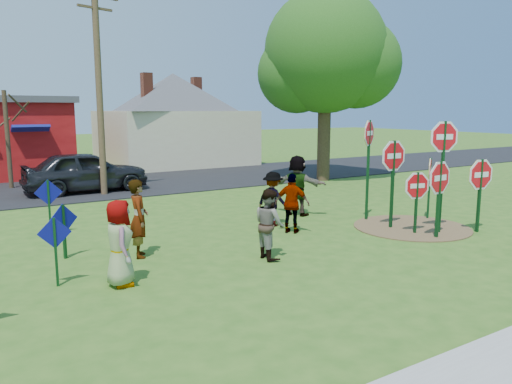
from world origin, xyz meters
TOP-DOWN VIEW (x-y plane):
  - ground at (0.00, 0.00)m, footprint 120.00×120.00m
  - road at (0.00, 11.50)m, footprint 120.00×7.50m
  - dirt_patch at (4.50, -1.00)m, footprint 3.20×3.20m
  - cream_house at (5.50, 18.00)m, footprint 9.40×9.40m
  - stop_sign_a at (4.02, -1.51)m, footprint 0.95×0.28m
  - stop_sign_b at (4.13, 0.40)m, footprint 0.95×0.47m
  - stop_sign_c at (4.64, -1.79)m, footprint 1.08×0.35m
  - stop_sign_d at (5.82, -0.48)m, footprint 0.78×0.54m
  - stop_sign_e at (4.13, -2.12)m, footprint 1.16×0.11m
  - stop_sign_f at (5.62, -2.27)m, footprint 1.12×0.19m
  - stop_sign_g at (3.96, -0.71)m, footprint 1.15×0.08m
  - blue_diamond_b at (-4.85, -0.63)m, footprint 0.60×0.10m
  - blue_diamond_c at (-4.35, 1.13)m, footprint 0.66×0.27m
  - blue_diamond_d at (-4.22, 3.55)m, footprint 0.69×0.12m
  - person_a at (-3.83, -1.22)m, footprint 0.63×0.87m
  - person_b at (-2.89, 0.39)m, footprint 0.57×0.73m
  - person_c at (-0.49, -1.26)m, footprint 0.66×0.81m
  - person_d at (1.34, 1.29)m, footprint 0.88×1.14m
  - person_e at (1.31, 0.33)m, footprint 0.90×0.98m
  - person_f at (2.80, 2.09)m, footprint 1.39×1.79m
  - suv at (-1.69, 10.11)m, footprint 4.78×1.95m
  - utility_pole at (-1.27, 9.10)m, footprint 1.89×0.66m
  - leafy_tree at (8.75, 7.77)m, footprint 6.10×5.56m
  - bare_tree_east at (-4.13, 12.72)m, footprint 1.80×1.80m

SIDE VIEW (x-z plane):
  - ground at x=0.00m, z-range 0.00..0.00m
  - dirt_patch at x=4.50m, z-range 0.00..0.03m
  - road at x=0.00m, z-range 0.00..0.04m
  - blue_diamond_c at x=-4.35m, z-range 0.14..1.38m
  - person_d at x=1.34m, z-range 0.00..1.55m
  - person_c at x=-0.49m, z-range 0.00..1.57m
  - person_e at x=1.31m, z-range 0.00..1.61m
  - person_a at x=-3.83m, z-range 0.00..1.64m
  - blue_diamond_b at x=-4.85m, z-range 0.17..1.50m
  - suv at x=-1.69m, z-range 0.04..1.67m
  - person_b at x=-2.89m, z-range 0.00..1.76m
  - blue_diamond_d at x=-4.22m, z-range 0.18..1.67m
  - person_f at x=2.80m, z-range 0.00..1.89m
  - stop_sign_a at x=4.02m, z-range 0.29..2.08m
  - stop_sign_d at x=5.82m, z-range 0.40..2.39m
  - stop_sign_e at x=4.13m, z-range 0.36..2.51m
  - stop_sign_f at x=5.62m, z-range 0.39..2.52m
  - stop_sign_g at x=3.96m, z-range 0.50..3.10m
  - stop_sign_c at x=4.64m, z-range 0.65..3.78m
  - stop_sign_b at x=4.13m, z-range 0.72..3.85m
  - bare_tree_east at x=-4.13m, z-range 0.60..4.66m
  - cream_house at x=5.50m, z-range -0.33..6.17m
  - utility_pole at x=-1.27m, z-range 0.21..8.13m
  - leafy_tree at x=8.75m, z-range 1.25..9.91m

